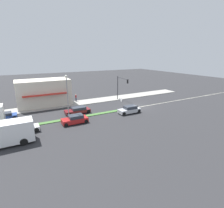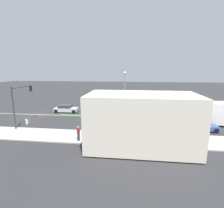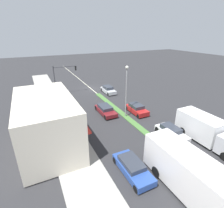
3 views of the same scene
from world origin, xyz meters
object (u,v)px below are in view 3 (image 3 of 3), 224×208
Objects in this scene: warning_aframe_sign at (68,92)px; sedan_maroon at (106,110)px; coupe_blue at (132,167)px; delivery_truck at (206,130)px; hatchback_red at (137,109)px; street_lamp at (126,85)px; traffic_signal_main at (62,75)px; van_white at (171,132)px; sedan_silver at (108,90)px; city_bus at (207,188)px; pedestrian at (47,112)px.

sedan_maroon is (-3.23, 11.30, 0.18)m from warning_aframe_sign.
sedan_maroon reaches higher than coupe_blue.
hatchback_red is (2.80, -9.68, -0.82)m from delivery_truck.
street_lamp is at bearing 9.61° from hatchback_red.
traffic_signal_main is at bearing -64.44° from delivery_truck.
street_lamp is 8.44m from van_white.
hatchback_red is at bearing 156.87° from sedan_maroon.
traffic_signal_main is 6.69× the size of warning_aframe_sign.
sedan_maroon is at bearing 62.84° from sedan_silver.
sedan_maroon is (7.20, -11.56, -0.86)m from delivery_truck.
street_lamp reaches higher than delivery_truck.
city_bus is 17.11m from sedan_maroon.
hatchback_red is 0.90× the size of coupe_blue.
van_white is (-12.54, 11.48, -0.36)m from pedestrian.
van_white is (-8.32, 20.96, -3.27)m from traffic_signal_main.
street_lamp is 4.69m from hatchback_red.
sedan_maroon is 10.26m from van_white.
sedan_silver reaches higher than warning_aframe_sign.
traffic_signal_main reaches higher than hatchback_red.
city_bus is 9.03m from van_white.
traffic_signal_main is at bearing -66.29° from street_lamp.
city_bus is at bearing 119.50° from coupe_blue.
city_bus is 2.63× the size of van_white.
warning_aframe_sign is at bearing -118.36° from pedestrian.
sedan_maroon is (-8.14, 2.22, -0.39)m from pedestrian.
pedestrian is at bearing 61.64° from warning_aframe_sign.
coupe_blue is (7.20, 2.86, -0.04)m from van_white.
van_white is at bearing 110.36° from warning_aframe_sign.
pedestrian is at bearing -23.39° from street_lamp.
delivery_truck is at bearing 118.24° from street_lamp.
delivery_truck is 0.68× the size of city_bus.
city_bus is (-8.14, 19.29, 0.75)m from pedestrian.
pedestrian is (10.34, -4.47, -3.78)m from street_lamp.
coupe_blue is (2.80, 12.12, -0.02)m from sedan_maroon.
sedan_silver reaches higher than hatchback_red.
sedan_maroon is at bearing -64.59° from van_white.
sedan_silver is 0.94× the size of coupe_blue.
city_bus reaches higher than sedan_silver.
street_lamp is 5.22m from sedan_maroon.
delivery_truck is at bearing 97.91° from sedan_silver.
traffic_signal_main reaches higher than delivery_truck.
warning_aframe_sign is at bearing -19.64° from sedan_silver.
street_lamp is at bearing -98.44° from city_bus.
sedan_silver is at bearing 160.36° from warning_aframe_sign.
traffic_signal_main is 3.56m from warning_aframe_sign.
sedan_maroon reaches higher than warning_aframe_sign.
city_bus is at bearing 81.56° from street_lamp.
van_white is (2.80, -2.30, -0.83)m from delivery_truck.
delivery_truck is at bearing 121.91° from sedan_maroon.
pedestrian is 0.40× the size of sedan_silver.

